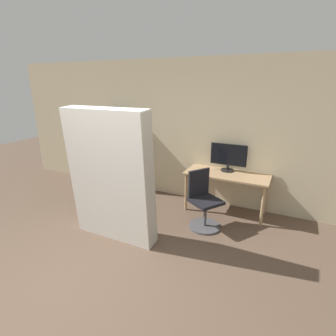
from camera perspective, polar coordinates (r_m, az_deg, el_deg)
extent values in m
plane|color=brown|center=(3.51, -20.92, -23.38)|extent=(16.00, 16.00, 0.00)
cube|color=#C6B793|center=(5.22, 1.85, 8.07)|extent=(8.00, 0.06, 2.70)
cube|color=tan|center=(4.73, 12.68, -1.38)|extent=(1.46, 0.61, 0.03)
cylinder|color=tan|center=(4.82, 3.94, -5.24)|extent=(0.05, 0.05, 0.70)
cylinder|color=tan|center=(4.55, 19.87, -7.85)|extent=(0.05, 0.05, 0.70)
cylinder|color=tan|center=(5.25, 5.96, -3.32)|extent=(0.05, 0.05, 0.70)
cylinder|color=tan|center=(4.99, 20.55, -5.57)|extent=(0.05, 0.05, 0.70)
cylinder|color=black|center=(4.88, 12.78, -0.46)|extent=(0.24, 0.24, 0.02)
cylinder|color=black|center=(4.86, 12.83, 0.20)|extent=(0.04, 0.04, 0.10)
cube|color=black|center=(4.80, 13.04, 2.85)|extent=(0.65, 0.02, 0.39)
cube|color=black|center=(4.80, 13.02, 2.84)|extent=(0.62, 0.03, 0.36)
cylinder|color=#4C4C51|center=(4.44, 7.97, -12.40)|extent=(0.52, 0.52, 0.03)
cylinder|color=#4C4C51|center=(4.34, 8.09, -9.91)|extent=(0.05, 0.05, 0.41)
cube|color=black|center=(4.24, 8.23, -7.18)|extent=(0.61, 0.61, 0.05)
cube|color=black|center=(4.28, 6.71, -3.20)|extent=(0.25, 0.35, 0.45)
cube|color=black|center=(6.00, -12.85, 3.90)|extent=(0.02, 0.29, 1.67)
cube|color=black|center=(5.63, -7.80, 3.28)|extent=(0.02, 0.29, 1.67)
cube|color=black|center=(5.92, -9.63, 3.90)|extent=(0.65, 0.02, 1.67)
cube|color=black|center=(6.06, -9.97, -3.97)|extent=(0.61, 0.25, 0.02)
cube|color=black|center=(5.97, -10.11, -1.52)|extent=(0.61, 0.25, 0.02)
cube|color=black|center=(5.88, -10.25, 1.01)|extent=(0.61, 0.25, 0.02)
cube|color=black|center=(5.81, -10.40, 3.60)|extent=(0.61, 0.25, 0.02)
cube|color=black|center=(5.75, -10.56, 6.26)|extent=(0.61, 0.25, 0.02)
cube|color=black|center=(5.70, -10.72, 8.97)|extent=(0.61, 0.25, 0.02)
cube|color=black|center=(5.66, -10.88, 11.71)|extent=(0.61, 0.25, 0.02)
cube|color=#232328|center=(6.19, -12.11, -2.67)|extent=(0.03, 0.19, 0.18)
cube|color=#287A38|center=(6.20, -11.71, -2.67)|extent=(0.03, 0.14, 0.17)
cube|color=#287A38|center=(6.14, -11.71, -2.79)|extent=(0.03, 0.20, 0.18)
cube|color=gold|center=(6.15, -11.34, -2.80)|extent=(0.02, 0.16, 0.17)
cube|color=teal|center=(6.12, -11.24, -2.84)|extent=(0.02, 0.15, 0.18)
cube|color=red|center=(6.11, -10.93, -2.95)|extent=(0.03, 0.20, 0.17)
cube|color=#287A38|center=(6.07, -10.82, -2.95)|extent=(0.02, 0.21, 0.19)
cube|color=teal|center=(6.05, -10.56, -2.91)|extent=(0.03, 0.18, 0.21)
cube|color=#1E4C9E|center=(6.05, -10.09, -2.74)|extent=(0.04, 0.18, 0.24)
cube|color=gold|center=(6.11, -12.20, -0.22)|extent=(0.04, 0.18, 0.18)
cube|color=orange|center=(6.11, -11.78, -0.18)|extent=(0.02, 0.16, 0.18)
cube|color=orange|center=(6.05, -11.81, -0.17)|extent=(0.04, 0.14, 0.22)
cube|color=#1E4C9E|center=(6.06, -11.38, -0.40)|extent=(0.02, 0.18, 0.16)
cube|color=#7A2D84|center=(5.99, -11.48, -0.55)|extent=(0.03, 0.18, 0.18)
cube|color=gold|center=(6.00, -11.02, -0.39)|extent=(0.02, 0.20, 0.19)
cube|color=teal|center=(6.00, -10.63, -0.22)|extent=(0.02, 0.18, 0.23)
cube|color=gold|center=(5.95, -10.63, -0.47)|extent=(0.02, 0.20, 0.20)
cube|color=#1E4C9E|center=(6.02, -12.43, 2.21)|extent=(0.04, 0.15, 0.17)
cube|color=#287A38|center=(6.00, -12.11, 2.17)|extent=(0.03, 0.15, 0.17)
cube|color=red|center=(5.94, -12.16, 2.25)|extent=(0.02, 0.15, 0.22)
cube|color=silver|center=(5.94, -11.80, 2.28)|extent=(0.04, 0.21, 0.22)
cube|color=#232328|center=(5.94, -11.29, 2.26)|extent=(0.02, 0.20, 0.21)
cube|color=brown|center=(5.96, -12.62, 4.80)|extent=(0.02, 0.15, 0.18)
cube|color=orange|center=(5.92, -12.58, 4.69)|extent=(0.03, 0.16, 0.17)
cube|color=orange|center=(5.92, -12.18, 4.65)|extent=(0.04, 0.20, 0.16)
cube|color=brown|center=(5.92, -11.70, 4.69)|extent=(0.02, 0.14, 0.16)
cube|color=#7A2D84|center=(5.88, -12.93, 7.45)|extent=(0.04, 0.18, 0.20)
cube|color=silver|center=(5.84, -12.67, 7.47)|extent=(0.04, 0.17, 0.22)
cube|color=orange|center=(5.84, -12.10, 7.32)|extent=(0.03, 0.14, 0.18)
cube|color=#1E4C9E|center=(5.80, -11.96, 7.33)|extent=(0.03, 0.18, 0.19)
cube|color=#7A2D84|center=(5.77, -11.56, 7.23)|extent=(0.04, 0.20, 0.18)
cube|color=orange|center=(5.78, -10.95, 7.47)|extent=(0.03, 0.19, 0.21)
cube|color=#7A2D84|center=(5.84, -13.18, 10.09)|extent=(0.02, 0.17, 0.20)
cube|color=#287A38|center=(5.86, -12.70, 9.98)|extent=(0.03, 0.20, 0.16)
cube|color=#7A2D84|center=(5.79, -12.86, 9.92)|extent=(0.02, 0.17, 0.17)
cube|color=#1E4C9E|center=(5.81, -12.23, 10.03)|extent=(0.03, 0.18, 0.18)
cube|color=red|center=(5.75, -12.28, 9.97)|extent=(0.03, 0.16, 0.18)
cube|color=silver|center=(3.81, -12.38, -1.96)|extent=(1.29, 0.37, 1.95)
cube|color=beige|center=(3.47, -3.98, -3.59)|extent=(0.01, 0.37, 1.91)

